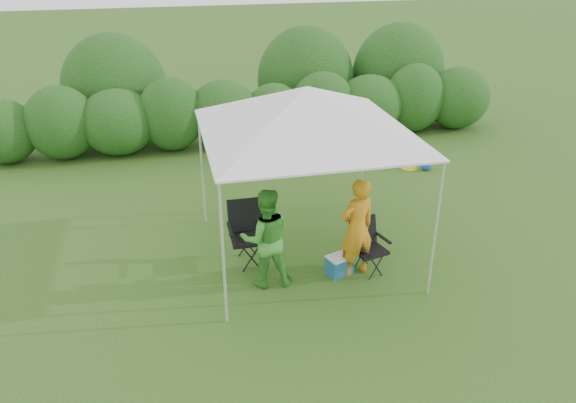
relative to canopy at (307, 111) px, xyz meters
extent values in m
plane|color=#365E1D|center=(0.00, -0.50, -2.46)|extent=(70.00, 70.00, 0.00)
ellipsoid|color=#245319|center=(-5.64, 5.50, -1.71)|extent=(1.50, 1.28, 1.50)
cylinder|color=#382616|center=(-5.64, 5.50, -2.31)|extent=(0.12, 0.12, 0.30)
ellipsoid|color=#245319|center=(-4.39, 5.50, -1.60)|extent=(1.65, 1.40, 1.73)
cylinder|color=#382616|center=(-4.39, 5.50, -2.31)|extent=(0.12, 0.12, 0.30)
ellipsoid|color=#245319|center=(-3.14, 5.50, -1.67)|extent=(1.80, 1.53, 1.57)
cylinder|color=#382616|center=(-3.14, 5.50, -2.31)|extent=(0.12, 0.12, 0.30)
ellipsoid|color=#245319|center=(-1.88, 5.50, -1.56)|extent=(1.58, 1.34, 1.80)
cylinder|color=#382616|center=(-1.88, 5.50, -2.31)|extent=(0.12, 0.12, 0.30)
ellipsoid|color=#245319|center=(-0.63, 5.50, -1.64)|extent=(1.73, 1.47, 1.65)
cylinder|color=#382616|center=(-0.63, 5.50, -2.31)|extent=(0.12, 0.12, 0.30)
ellipsoid|color=#245319|center=(0.63, 5.50, -1.71)|extent=(1.50, 1.28, 1.50)
cylinder|color=#382616|center=(0.63, 5.50, -2.31)|extent=(0.12, 0.12, 0.30)
ellipsoid|color=#245319|center=(1.88, 5.50, -1.60)|extent=(1.65, 1.40, 1.73)
cylinder|color=#382616|center=(1.88, 5.50, -2.31)|extent=(0.12, 0.12, 0.30)
ellipsoid|color=#245319|center=(3.14, 5.50, -1.67)|extent=(1.80, 1.53, 1.57)
cylinder|color=#382616|center=(3.14, 5.50, -2.31)|extent=(0.12, 0.12, 0.30)
ellipsoid|color=#245319|center=(4.39, 5.50, -1.56)|extent=(1.57, 1.34, 1.80)
cylinder|color=#382616|center=(4.39, 5.50, -2.31)|extent=(0.12, 0.12, 0.30)
ellipsoid|color=#245319|center=(5.64, 5.50, -1.64)|extent=(1.72, 1.47, 1.65)
cylinder|color=#382616|center=(5.64, 5.50, -2.31)|extent=(0.12, 0.12, 0.30)
cylinder|color=silver|center=(-1.50, -1.50, -1.41)|extent=(0.04, 0.04, 2.10)
cylinder|color=silver|center=(1.50, -1.50, -1.41)|extent=(0.04, 0.04, 2.10)
cylinder|color=silver|center=(-1.50, 1.50, -1.41)|extent=(0.04, 0.04, 2.10)
cylinder|color=silver|center=(1.50, 1.50, -1.41)|extent=(0.04, 0.04, 2.10)
cube|color=white|center=(0.00, 0.00, -0.35)|extent=(3.10, 3.10, 0.03)
pyramid|color=white|center=(0.00, 0.00, 0.02)|extent=(3.10, 3.10, 0.70)
cube|color=black|center=(0.85, -0.74, -2.08)|extent=(0.56, 0.54, 0.05)
cube|color=black|center=(0.79, -0.55, -1.83)|extent=(0.49, 0.25, 0.45)
cube|color=black|center=(0.61, -0.81, -1.92)|extent=(0.15, 0.40, 0.03)
cube|color=black|center=(1.08, -0.68, -1.92)|extent=(0.15, 0.40, 0.03)
cylinder|color=black|center=(0.70, -0.99, -2.27)|extent=(0.02, 0.02, 0.38)
cylinder|color=black|center=(1.09, -0.89, -2.27)|extent=(0.02, 0.02, 0.38)
cylinder|color=black|center=(0.60, -0.60, -2.27)|extent=(0.02, 0.02, 0.38)
cylinder|color=black|center=(0.99, -0.50, -2.27)|extent=(0.02, 0.02, 0.38)
cube|color=black|center=(-0.94, -0.06, -2.01)|extent=(0.56, 0.52, 0.05)
cube|color=black|center=(-0.94, 0.17, -1.71)|extent=(0.56, 0.16, 0.54)
cube|color=black|center=(-1.24, -0.06, -1.82)|extent=(0.06, 0.47, 0.03)
cube|color=black|center=(-0.65, -0.07, -1.82)|extent=(0.06, 0.47, 0.03)
cylinder|color=black|center=(-1.18, -0.30, -2.24)|extent=(0.03, 0.03, 0.45)
cylinder|color=black|center=(-0.71, -0.30, -2.24)|extent=(0.03, 0.03, 0.45)
cylinder|color=black|center=(-1.18, 0.18, -2.24)|extent=(0.03, 0.03, 0.45)
cylinder|color=black|center=(-0.71, 0.17, -2.24)|extent=(0.03, 0.03, 0.45)
imported|color=orange|center=(0.61, -0.75, -1.66)|extent=(0.67, 0.54, 1.61)
imported|color=green|center=(-0.78, -0.70, -1.68)|extent=(0.78, 0.62, 1.56)
cube|color=#1F588F|center=(0.37, -0.71, -2.31)|extent=(0.43, 0.36, 0.30)
cube|color=silver|center=(0.37, -0.71, -2.15)|extent=(0.45, 0.39, 0.03)
cylinder|color=#592D0C|center=(0.43, -0.75, -2.03)|extent=(0.06, 0.06, 0.21)
cone|color=yellow|center=(3.25, 3.10, -2.31)|extent=(0.37, 0.37, 0.31)
sphere|color=blue|center=(3.57, 2.89, -2.34)|extent=(0.25, 0.25, 0.25)
camera|label=1|loc=(-2.09, -7.77, 2.41)|focal=35.00mm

